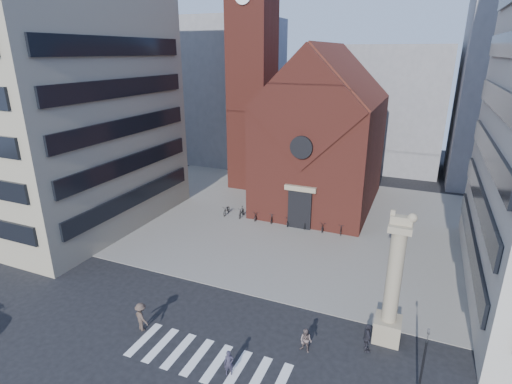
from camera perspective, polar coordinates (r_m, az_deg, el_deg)
ground at (r=27.71m, az=-4.81°, el=-18.67°), size 120.00×120.00×0.00m
piazza at (r=43.07m, az=7.00°, el=-4.04°), size 46.00×30.00×0.05m
zebra_crossing at (r=25.51m, az=-7.01°, el=-22.73°), size 10.20×3.20×0.01m
church at (r=46.30m, az=9.53°, el=7.85°), size 12.00×16.65×18.00m
campanile at (r=51.41m, az=-0.53°, el=17.94°), size 5.50×5.50×31.20m
building_left at (r=45.35m, az=-27.36°, el=12.19°), size 18.00×20.00×26.00m
bg_block_left at (r=66.82m, az=-4.39°, el=14.16°), size 16.00×14.00×22.00m
bg_block_mid at (r=64.79m, az=19.23°, el=11.22°), size 14.00×12.00×18.00m
lion_column at (r=25.98m, az=18.88°, el=-13.34°), size 1.63×1.60×8.68m
traffic_light at (r=23.43m, az=22.80°, el=-21.48°), size 0.13×0.16×4.30m
pedestrian_0 at (r=24.10m, az=-3.89°, el=-23.20°), size 0.66×0.57×1.52m
pedestrian_1 at (r=25.56m, az=7.14°, el=-20.32°), size 0.85×0.71×1.56m
pedestrian_2 at (r=26.17m, az=15.61°, el=-19.45°), size 0.82×1.19×1.88m
pedestrian_3 at (r=27.82m, az=-16.06°, el=-16.77°), size 1.45×1.14×1.96m
scooter_0 at (r=44.22m, az=-4.22°, el=-2.56°), size 0.91×1.97×1.00m
scooter_1 at (r=43.45m, az=-2.09°, el=-2.85°), size 0.76×1.89×1.11m
scooter_2 at (r=42.79m, az=0.11°, el=-3.28°), size 0.91×1.97×1.00m
scooter_3 at (r=42.15m, az=2.39°, el=-3.58°), size 0.76×1.89×1.11m
scooter_4 at (r=41.63m, az=4.72°, el=-4.02°), size 0.91×1.97×1.00m
scooter_5 at (r=41.13m, az=7.12°, el=-4.33°), size 0.76×1.89×1.11m
scooter_6 at (r=40.75m, az=9.57°, el=-4.77°), size 0.91×1.97×1.00m
scooter_7 at (r=40.41m, az=12.08°, el=-5.07°), size 0.76×1.89×1.11m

